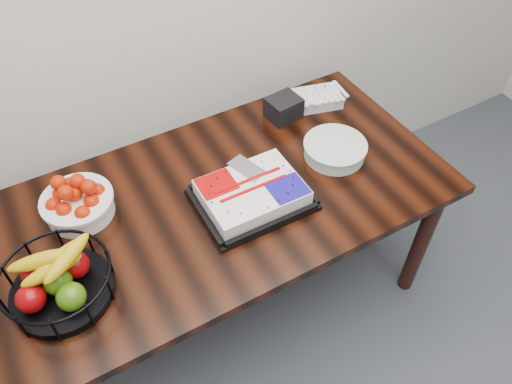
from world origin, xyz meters
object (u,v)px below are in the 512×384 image
fruit_basket (57,281)px  napkin_box (284,108)px  cake_tray (252,194)px  table (218,212)px  plate_stack (335,150)px  tangerine_bowl (77,200)px

fruit_basket → napkin_box: fruit_basket is taller
fruit_basket → cake_tray: bearing=3.7°
table → plate_stack: bearing=-3.5°
table → tangerine_bowl: bearing=159.1°
cake_tray → tangerine_bowl: 0.63m
fruit_basket → plate_stack: fruit_basket is taller
plate_stack → napkin_box: napkin_box is taller
plate_stack → cake_tray: bearing=-172.9°
table → fruit_basket: fruit_basket is taller
cake_tray → fruit_basket: bearing=-176.3°
plate_stack → napkin_box: 0.32m
fruit_basket → plate_stack: (1.14, 0.10, -0.04)m
tangerine_bowl → plate_stack: (0.99, -0.21, -0.04)m
fruit_basket → table: bearing=11.9°
fruit_basket → plate_stack: 1.15m
tangerine_bowl → napkin_box: size_ratio=1.90×
fruit_basket → napkin_box: size_ratio=2.52×
plate_stack → napkin_box: bearing=98.9°
fruit_basket → napkin_box: (1.09, 0.41, -0.03)m
tangerine_bowl → napkin_box: (0.94, 0.10, -0.02)m
table → cake_tray: size_ratio=4.27×
cake_tray → tangerine_bowl: (-0.58, 0.26, 0.03)m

